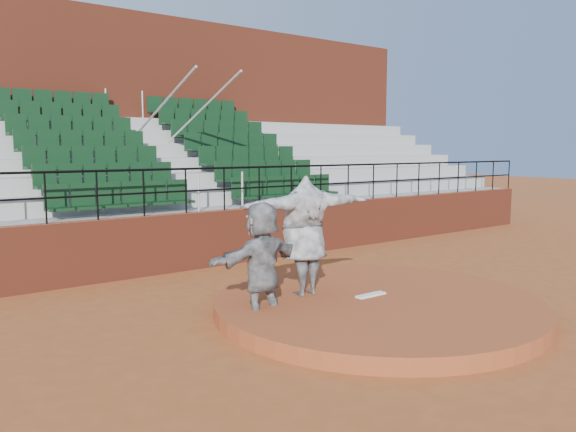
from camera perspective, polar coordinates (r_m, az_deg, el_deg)
The scene contains 9 objects.
ground at distance 9.76m, azimuth 9.02°, elevation -9.61°, with size 90.00×90.00×0.00m, color #944A21.
pitchers_mound at distance 9.73m, azimuth 9.03°, elevation -8.90°, with size 5.50×5.50×0.25m, color brown.
pitching_rubber at distance 9.79m, azimuth 8.41°, elevation -7.93°, with size 0.60×0.15×0.03m, color white.
boundary_wall at distance 13.48m, azimuth -6.43°, elevation -2.15°, with size 24.00×0.30×1.30m, color maroon.
wall_railing at distance 13.33m, azimuth -6.51°, elevation 3.71°, with size 24.04×0.05×1.03m.
seating_deck at distance 16.61m, azimuth -12.92°, elevation 2.17°, with size 24.00×5.97×4.63m.
press_box_facade at distance 20.24m, azimuth -17.74°, elevation 8.81°, with size 24.00×3.00×7.10m, color maroon.
pitcher at distance 9.60m, azimuth 1.68°, elevation -1.99°, with size 2.52×0.69×2.05m, color black.
fielder at distance 8.90m, azimuth -2.70°, elevation -4.71°, with size 1.79×0.57×1.94m, color black.
Camera 1 is at (-6.78, -6.46, 2.76)m, focal length 35.00 mm.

